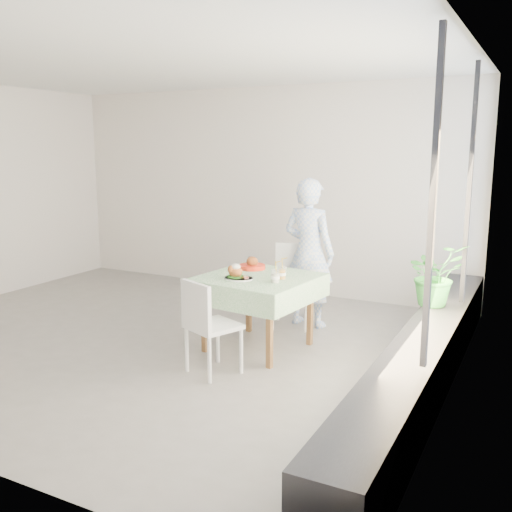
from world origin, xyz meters
The scene contains 15 objects.
floor centered at (0.00, 0.00, 0.00)m, with size 6.00×6.00×0.00m, color slate.
ceiling centered at (0.00, 0.00, 2.80)m, with size 6.00×6.00×0.00m, color white.
wall_back centered at (0.00, 2.50, 1.40)m, with size 6.00×0.02×2.80m, color silver.
wall_right centered at (3.00, 0.00, 1.40)m, with size 0.02×5.00×2.80m, color silver.
window_pane centered at (2.97, 0.00, 1.65)m, with size 0.01×4.80×2.18m, color #D1E0F9.
window_ledge centered at (2.80, 0.00, 0.25)m, with size 0.40×4.80×0.50m, color black.
cafe_table centered at (1.12, 0.26, 0.46)m, with size 1.16×1.16×0.74m.
chair_far centered at (1.12, 1.09, 0.28)m, with size 0.53×0.53×0.92m.
chair_near centered at (1.05, -0.50, 0.27)m, with size 0.53×0.53×0.86m.
diner centered at (1.27, 1.20, 0.83)m, with size 0.61×0.40×1.67m, color #97B8F2.
main_dish centered at (0.99, 0.06, 0.79)m, with size 0.29×0.29×0.15m.
juice_cup_orange centered at (1.37, 0.26, 0.80)m, with size 0.09×0.09×0.25m.
juice_cup_lemonade centered at (1.38, 0.10, 0.80)m, with size 0.09×0.09×0.24m.
second_dish centered at (0.90, 0.54, 0.78)m, with size 0.28×0.28×0.13m.
potted_plant centered at (2.70, 0.87, 0.80)m, with size 0.54×0.47×0.60m, color #2B7B29.
Camera 1 is at (3.61, -4.62, 2.00)m, focal length 40.00 mm.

